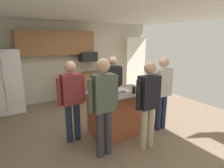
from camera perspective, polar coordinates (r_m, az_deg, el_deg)
The scene contains 21 objects.
floor at distance 4.48m, azimuth -0.66°, elevation -13.60°, with size 7.04×7.04×0.00m, color #7F6B56.
ceiling at distance 4.01m, azimuth -0.77°, elevation 21.52°, with size 7.04×7.04×0.00m, color white.
back_wall at distance 6.59m, azimuth -13.18°, elevation 6.80°, with size 6.40×0.10×2.60m, color beige.
french_door_window_panel at distance 7.49m, azimuth 7.26°, elevation 6.30°, with size 0.90×0.06×2.00m, color white.
cabinet_run_upper at distance 6.25m, azimuth -16.48°, elevation 11.99°, with size 2.40×0.38×0.75m.
cabinet_run_lower at distance 6.66m, azimuth -7.02°, elevation -0.32°, with size 1.80×0.63×0.90m.
refrigerator at distance 5.93m, azimuth -30.29°, elevation 0.54°, with size 0.93×0.76×1.79m.
microwave_over_range at distance 6.51m, azimuth -7.35°, elevation 8.29°, with size 0.56×0.40×0.32m, color black.
kitchen_island at distance 4.17m, azimuth 2.15°, elevation -8.53°, with size 1.35×0.89×0.94m.
person_guest_by_door at distance 3.49m, azimuth 11.09°, elevation -4.86°, with size 0.57×0.22×1.66m.
person_elder_center at distance 3.75m, azimuth -12.20°, elevation -3.79°, with size 0.57×0.22×1.65m.
person_guest_left at distance 4.80m, azimuth 0.29°, elevation 0.19°, with size 0.57×0.22×1.62m.
person_host_foreground at distance 4.30m, azimuth 15.12°, elevation -1.44°, with size 0.57×0.22×1.67m.
person_guest_right at distance 3.18m, azimuth -2.60°, elevation -5.39°, with size 0.57×0.23×1.75m.
glass_pilsner at distance 4.32m, azimuth 1.99°, elevation -0.30°, with size 0.07×0.07×0.14m.
mug_ceramic_white at distance 4.12m, azimuth 7.64°, elevation -1.39°, with size 0.13×0.08×0.10m.
glass_dark_ale at distance 4.26m, azimuth 0.60°, elevation -0.44°, with size 0.06×0.06×0.14m.
glass_stout_tall at distance 3.91m, azimuth 6.70°, elevation -1.78°, with size 0.07×0.07×0.15m.
mug_blue_stoneware at distance 3.80m, azimuth 4.77°, elevation -2.68°, with size 0.13×0.08×0.09m.
tumbler_amber at distance 3.81m, azimuth -4.25°, elevation -2.31°, with size 0.07×0.07×0.13m.
serving_tray at distance 4.05m, azimuth 1.37°, elevation -1.98°, with size 0.44×0.30×0.04m.
Camera 1 is at (-2.01, -3.43, 2.06)m, focal length 29.92 mm.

